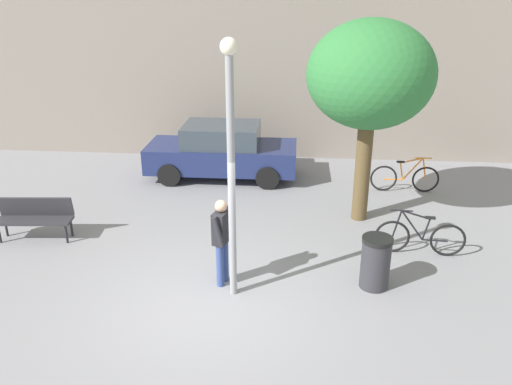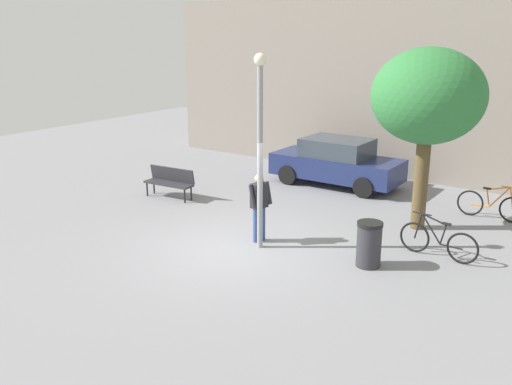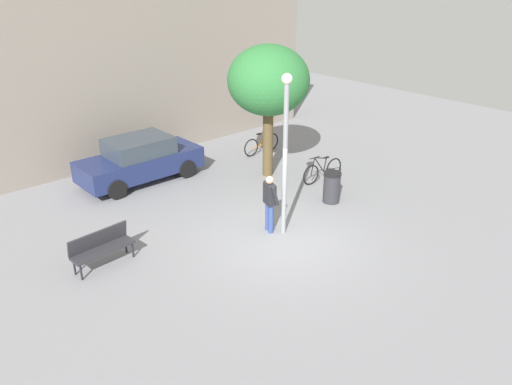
{
  "view_description": "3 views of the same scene",
  "coord_description": "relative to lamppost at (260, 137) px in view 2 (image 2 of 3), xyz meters",
  "views": [
    {
      "loc": [
        1.43,
        -7.52,
        5.17
      ],
      "look_at": [
        0.69,
        1.37,
        1.55
      ],
      "focal_mm": 36.07,
      "sensor_mm": 36.0,
      "label": 1
    },
    {
      "loc": [
        7.36,
        -9.84,
        4.92
      ],
      "look_at": [
        0.27,
        0.33,
        1.32
      ],
      "focal_mm": 39.43,
      "sensor_mm": 36.0,
      "label": 2
    },
    {
      "loc": [
        -8.51,
        -8.5,
        6.88
      ],
      "look_at": [
        -0.49,
        0.52,
        1.43
      ],
      "focal_mm": 35.48,
      "sensor_mm": 36.0,
      "label": 3
    }
  ],
  "objects": [
    {
      "name": "lamppost",
      "position": [
        0.0,
        0.0,
        0.0
      ],
      "size": [
        0.28,
        0.28,
        4.45
      ],
      "color": "gray",
      "rests_on": "ground_plane"
    },
    {
      "name": "bicycle_orange",
      "position": [
        3.96,
        5.25,
        -2.24
      ],
      "size": [
        1.81,
        0.08,
        0.97
      ],
      "color": "black",
      "rests_on": "ground_plane"
    },
    {
      "name": "person_by_lamppost",
      "position": [
        -0.24,
        0.32,
        -1.66
      ],
      "size": [
        0.4,
        0.63,
        1.67
      ],
      "color": "#334784",
      "rests_on": "ground_plane"
    },
    {
      "name": "trash_bin",
      "position": [
        2.54,
        0.43,
        -2.12
      ],
      "size": [
        0.56,
        0.56,
        1.0
      ],
      "color": "#2D2D33",
      "rests_on": "ground_plane"
    },
    {
      "name": "plaza_tree",
      "position": [
        2.58,
        3.43,
        0.72
      ],
      "size": [
        2.75,
        2.75,
        4.55
      ],
      "color": "brown",
      "rests_on": "ground_plane"
    },
    {
      "name": "park_bench",
      "position": [
        -4.54,
        1.81,
        -2.08
      ],
      "size": [
        1.63,
        0.6,
        0.92
      ],
      "color": "#2D2D33",
      "rests_on": "ground_plane"
    },
    {
      "name": "bicycle_black",
      "position": [
        3.61,
        1.76,
        -2.24
      ],
      "size": [
        1.81,
        0.17,
        0.97
      ],
      "color": "black",
      "rests_on": "ground_plane"
    },
    {
      "name": "parked_car_navy",
      "position": [
        -1.06,
        5.95,
        -1.85
      ],
      "size": [
        4.2,
        1.82,
        1.55
      ],
      "color": "navy",
      "rests_on": "ground_plane"
    },
    {
      "name": "building_facade",
      "position": [
        -0.37,
        8.93,
        0.39
      ],
      "size": [
        17.71,
        2.0,
        6.02
      ],
      "primitive_type": "cube",
      "color": "gray",
      "rests_on": "ground_plane"
    },
    {
      "name": "ground_plane",
      "position": [
        -0.37,
        -0.34,
        -2.62
      ],
      "size": [
        36.0,
        36.0,
        0.0
      ],
      "primitive_type": "plane",
      "color": "gray"
    }
  ]
}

